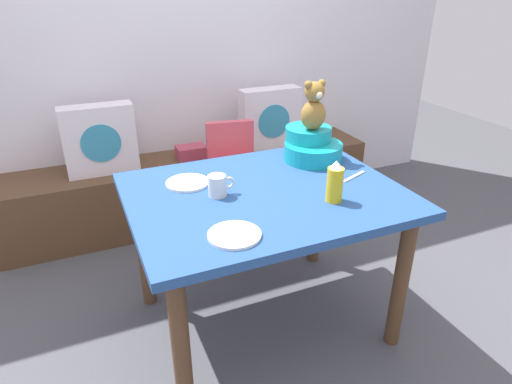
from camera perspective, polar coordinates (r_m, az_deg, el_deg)
The scene contains 15 objects.
ground_plane at distance 2.39m, azimuth 0.99°, elevation -16.08°, with size 8.00×8.00×0.00m, color #4C4C51.
back_wall at distance 3.21m, azimuth -10.53°, elevation 20.15°, with size 4.40×0.10×2.60m, color silver.
window_bench at distance 3.23m, azimuth -7.88°, elevation 0.60°, with size 2.60×0.44×0.46m, color brown.
pillow_floral_left at distance 2.96m, azimuth -19.49°, elevation 6.35°, with size 0.44×0.15×0.44m.
pillow_floral_right at distance 3.24m, azimuth 1.81°, elevation 9.43°, with size 0.44×0.15×0.44m.
book_stack at distance 3.13m, azimuth -8.36°, elevation 5.12°, with size 0.20×0.14×0.09m, color #AA3D53.
dining_table at distance 2.02m, azimuth 1.12°, elevation -2.57°, with size 1.20×0.94×0.74m.
highchair at distance 2.77m, azimuth -2.83°, elevation 3.03°, with size 0.37×0.49×0.79m.
infant_seat_teal at distance 2.32m, azimuth 7.17°, elevation 5.94°, with size 0.30×0.33×0.16m.
teddy_bear at distance 2.26m, azimuth 7.47°, elevation 10.85°, with size 0.13×0.12×0.25m.
ketchup_bottle at distance 1.88m, azimuth 10.15°, elevation 1.26°, with size 0.07×0.07×0.18m.
coffee_mug at distance 1.92m, azimuth -4.95°, elevation 0.83°, with size 0.12×0.08×0.09m.
dinner_plate_near at distance 1.63m, azimuth -2.81°, elevation -5.56°, with size 0.20×0.20×0.01m, color white.
dinner_plate_far at distance 2.06m, azimuth -8.82°, elevation 1.19°, with size 0.20×0.20×0.01m, color white.
table_fork at distance 2.16m, azimuth 12.51°, elevation 1.96°, with size 0.02×0.17×0.01m, color silver.
Camera 1 is at (-0.74, -1.62, 1.59)m, focal length 31.02 mm.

